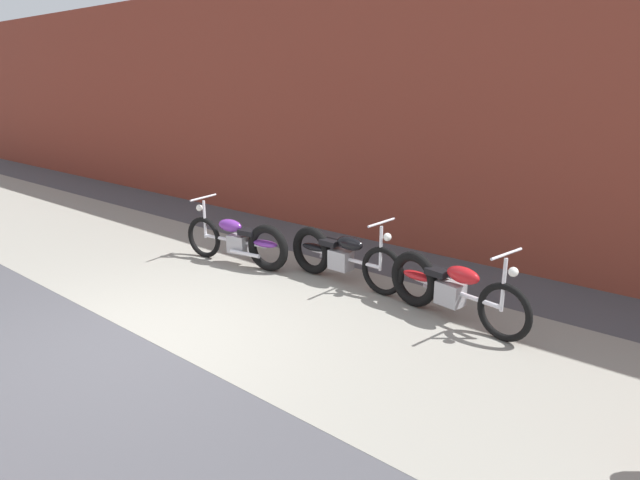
% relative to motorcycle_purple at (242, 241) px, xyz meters
% --- Properties ---
extents(ground_plane, '(80.00, 80.00, 0.00)m').
position_rel_motorcycle_purple_xyz_m(ground_plane, '(1.08, -2.47, -0.40)').
color(ground_plane, '#47474C').
extents(sidewalk_slab, '(36.00, 3.50, 0.01)m').
position_rel_motorcycle_purple_xyz_m(sidewalk_slab, '(1.08, -0.72, -0.40)').
color(sidewalk_slab, gray).
rests_on(sidewalk_slab, ground).
extents(brick_building_wall, '(36.00, 0.50, 4.68)m').
position_rel_motorcycle_purple_xyz_m(brick_building_wall, '(1.08, 2.73, 1.94)').
color(brick_building_wall, brown).
rests_on(brick_building_wall, ground).
extents(motorcycle_purple, '(2.00, 0.61, 1.03)m').
position_rel_motorcycle_purple_xyz_m(motorcycle_purple, '(0.00, 0.00, 0.00)').
color(motorcycle_purple, black).
rests_on(motorcycle_purple, ground).
extents(motorcycle_black, '(2.01, 0.58, 1.03)m').
position_rel_motorcycle_purple_xyz_m(motorcycle_black, '(1.56, 0.41, 0.00)').
color(motorcycle_black, black).
rests_on(motorcycle_black, ground).
extents(motorcycle_red, '(1.99, 0.66, 1.03)m').
position_rel_motorcycle_purple_xyz_m(motorcycle_red, '(3.38, 0.25, 0.00)').
color(motorcycle_red, black).
rests_on(motorcycle_red, ground).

